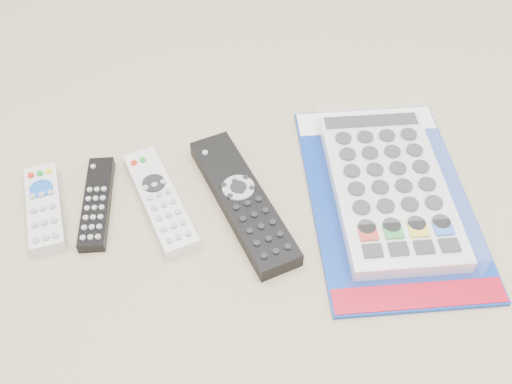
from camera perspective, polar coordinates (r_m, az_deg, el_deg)
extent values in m
plane|color=tan|center=(0.82, -6.21, -1.74)|extent=(5.00, 5.00, 0.00)
cube|color=#B8B8BA|center=(0.86, -20.37, -1.48)|extent=(0.06, 0.15, 0.02)
cylinder|color=#174CB3|center=(0.87, -20.69, 0.34)|extent=(0.03, 0.03, 0.00)
cube|color=black|center=(0.85, -15.60, -1.02)|extent=(0.06, 0.17, 0.02)
cube|color=silver|center=(0.83, -9.59, -0.74)|extent=(0.09, 0.20, 0.02)
cylinder|color=black|center=(0.84, -10.20, 0.88)|extent=(0.04, 0.04, 0.00)
cube|color=black|center=(0.81, -1.39, -0.82)|extent=(0.11, 0.26, 0.02)
cylinder|color=silver|center=(0.81, -1.77, 0.43)|extent=(0.06, 0.06, 0.00)
cube|color=navy|center=(0.85, 13.05, -0.50)|extent=(0.28, 0.40, 0.01)
cube|color=white|center=(0.95, 10.92, 6.96)|extent=(0.23, 0.08, 0.00)
cube|color=maroon|center=(0.76, 15.99, -9.94)|extent=(0.22, 0.07, 0.00)
cube|color=silver|center=(0.84, 13.13, 0.44)|extent=(0.20, 0.31, 0.02)
cube|color=white|center=(0.84, 13.25, 0.89)|extent=(0.22, 0.33, 0.04)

